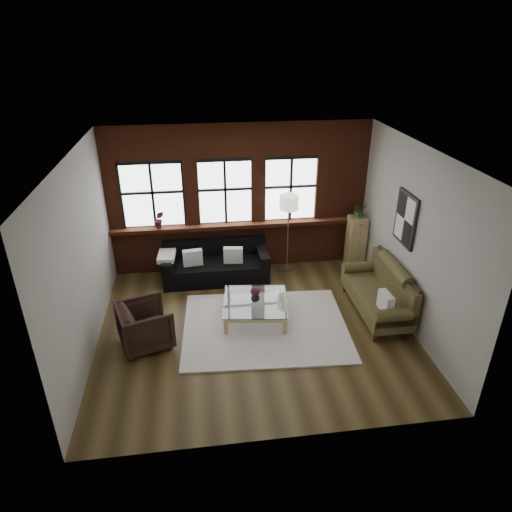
{
  "coord_description": "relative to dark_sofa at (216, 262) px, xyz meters",
  "views": [
    {
      "loc": [
        -0.9,
        -6.71,
        4.88
      ],
      "look_at": [
        0.1,
        0.6,
        1.15
      ],
      "focal_mm": 32.0,
      "sensor_mm": 36.0,
      "label": 1
    }
  ],
  "objects": [
    {
      "name": "dark_sofa",
      "position": [
        0.0,
        0.0,
        0.0
      ],
      "size": [
        2.21,
        0.9,
        0.8
      ],
      "primitive_type": null,
      "color": "black",
      "rests_on": "floor"
    },
    {
      "name": "floor",
      "position": [
        0.59,
        -1.9,
        -0.4
      ],
      "size": [
        5.5,
        5.5,
        0.0
      ],
      "primitive_type": "plane",
      "color": "#3E2F16",
      "rests_on": "ground"
    },
    {
      "name": "window_mid",
      "position": [
        0.29,
        0.55,
        1.35
      ],
      "size": [
        1.38,
        0.1,
        1.5
      ],
      "primitive_type": null,
      "color": "black",
      "rests_on": "brick_backwall"
    },
    {
      "name": "shag_rug",
      "position": [
        0.77,
        -1.91,
        -0.38
      ],
      "size": [
        3.07,
        2.48,
        0.03
      ],
      "primitive_type": "cube",
      "rotation": [
        0.0,
        0.0,
        -0.06
      ],
      "color": "silver",
      "rests_on": "floor"
    },
    {
      "name": "vintage_settee",
      "position": [
        2.89,
        -1.73,
        0.12
      ],
      "size": [
        0.86,
        1.94,
        1.04
      ],
      "primitive_type": null,
      "color": "#4A4322",
      "rests_on": "floor"
    },
    {
      "name": "wall_right",
      "position": [
        3.34,
        -1.9,
        1.2
      ],
      "size": [
        0.0,
        5.0,
        5.0
      ],
      "primitive_type": "plane",
      "rotation": [
        1.57,
        0.0,
        -1.57
      ],
      "color": "#A9A59D",
      "rests_on": "ground"
    },
    {
      "name": "armchair",
      "position": [
        -1.3,
        -2.11,
        -0.02
      ],
      "size": [
        1.05,
        1.04,
        0.77
      ],
      "primitive_type": "imported",
      "rotation": [
        0.0,
        0.0,
        1.88
      ],
      "color": "black",
      "rests_on": "floor"
    },
    {
      "name": "brick_backwall",
      "position": [
        0.59,
        0.54,
        1.2
      ],
      "size": [
        5.5,
        0.12,
        3.2
      ],
      "primitive_type": null,
      "color": "#5B2615",
      "rests_on": "floor"
    },
    {
      "name": "pillow_a",
      "position": [
        -0.47,
        -0.1,
        0.19
      ],
      "size": [
        0.42,
        0.19,
        0.34
      ],
      "primitive_type": "cube",
      "rotation": [
        0.0,
        0.0,
        0.13
      ],
      "color": "white",
      "rests_on": "dark_sofa"
    },
    {
      "name": "flowers",
      "position": [
        0.63,
        -1.59,
        0.18
      ],
      "size": [
        0.17,
        0.17,
        0.17
      ],
      "primitive_type": "sphere",
      "color": "#531C33",
      "rests_on": "vase"
    },
    {
      "name": "wall_poster",
      "position": [
        3.31,
        -1.6,
        1.45
      ],
      "size": [
        0.05,
        0.74,
        0.94
      ],
      "primitive_type": null,
      "color": "black",
      "rests_on": "wall_right"
    },
    {
      "name": "window_right",
      "position": [
        1.69,
        0.55,
        1.35
      ],
      "size": [
        1.38,
        0.1,
        1.5
      ],
      "primitive_type": null,
      "color": "black",
      "rests_on": "brick_backwall"
    },
    {
      "name": "ceiling",
      "position": [
        0.59,
        -1.9,
        2.8
      ],
      "size": [
        5.5,
        5.5,
        0.0
      ],
      "primitive_type": "plane",
      "rotation": [
        3.14,
        0.0,
        0.0
      ],
      "color": "white",
      "rests_on": "ground"
    },
    {
      "name": "coffee_table",
      "position": [
        0.63,
        -1.59,
        -0.22
      ],
      "size": [
        1.3,
        1.3,
        0.39
      ],
      "primitive_type": null,
      "rotation": [
        0.0,
        0.0,
        -0.13
      ],
      "color": "tan",
      "rests_on": "shag_rug"
    },
    {
      "name": "wall_left",
      "position": [
        -2.16,
        -1.9,
        1.2
      ],
      "size": [
        0.0,
        5.0,
        5.0
      ],
      "primitive_type": "plane",
      "rotation": [
        1.57,
        0.0,
        1.57
      ],
      "color": "#A9A59D",
      "rests_on": "ground"
    },
    {
      "name": "sill_ledge",
      "position": [
        0.59,
        0.45,
        0.64
      ],
      "size": [
        5.5,
        0.3,
        0.08
      ],
      "primitive_type": "cube",
      "color": "#5B2615",
      "rests_on": "brick_backwall"
    },
    {
      "name": "floor_lamp",
      "position": [
        1.58,
        0.19,
        0.55
      ],
      "size": [
        0.4,
        0.4,
        1.9
      ],
      "primitive_type": null,
      "color": "#A5A5A8",
      "rests_on": "floor"
    },
    {
      "name": "sill_plant",
      "position": [
        -1.12,
        0.42,
        0.87
      ],
      "size": [
        0.22,
        0.18,
        0.38
      ],
      "primitive_type": "imported",
      "rotation": [
        0.0,
        0.0,
        -0.05
      ],
      "color": "#531C33",
      "rests_on": "sill_ledge"
    },
    {
      "name": "window_left",
      "position": [
        -1.21,
        0.55,
        1.35
      ],
      "size": [
        1.38,
        0.1,
        1.5
      ],
      "primitive_type": null,
      "color": "black",
      "rests_on": "brick_backwall"
    },
    {
      "name": "vase",
      "position": [
        0.63,
        -1.59,
        0.06
      ],
      "size": [
        0.19,
        0.19,
        0.17
      ],
      "primitive_type": "imported",
      "rotation": [
        0.0,
        0.0,
        -0.19
      ],
      "color": "#B2B2B2",
      "rests_on": "coffee_table"
    },
    {
      "name": "wall_back",
      "position": [
        0.59,
        0.6,
        1.2
      ],
      "size": [
        5.5,
        0.0,
        5.5
      ],
      "primitive_type": "plane",
      "rotation": [
        1.57,
        0.0,
        0.0
      ],
      "color": "#A9A59D",
      "rests_on": "ground"
    },
    {
      "name": "pillow_b",
      "position": [
        0.37,
        -0.1,
        0.19
      ],
      "size": [
        0.41,
        0.19,
        0.34
      ],
      "primitive_type": "cube",
      "rotation": [
        0.0,
        0.0,
        -0.13
      ],
      "color": "white",
      "rests_on": "dark_sofa"
    },
    {
      "name": "pillow_settee",
      "position": [
        2.81,
        -2.32,
        0.22
      ],
      "size": [
        0.16,
        0.39,
        0.34
      ],
      "primitive_type": "cube",
      "rotation": [
        0.0,
        0.0,
        0.05
      ],
      "color": "white",
      "rests_on": "vintage_settee"
    },
    {
      "name": "drawer_chest",
      "position": [
        3.12,
        0.15,
        0.2
      ],
      "size": [
        0.37,
        0.37,
        1.2
      ],
      "primitive_type": "cube",
      "color": "tan",
      "rests_on": "floor"
    },
    {
      "name": "wall_front",
      "position": [
        0.59,
        -4.4,
        1.2
      ],
      "size": [
        5.5,
        0.0,
        5.5
      ],
      "primitive_type": "plane",
      "rotation": [
        -1.57,
        0.0,
        0.0
      ],
      "color": "#A9A59D",
      "rests_on": "ground"
    },
    {
      "name": "potted_plant_top",
      "position": [
        3.12,
        0.15,
        0.97
      ],
      "size": [
        0.35,
        0.32,
        0.33
      ],
      "primitive_type": "imported",
      "rotation": [
        0.0,
        0.0,
        0.2
      ],
      "color": "#2D5923",
      "rests_on": "drawer_chest"
    }
  ]
}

